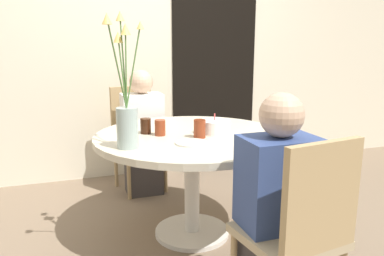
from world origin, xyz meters
TOP-DOWN VIEW (x-y plane):
  - ground_plane at (0.00, 0.00)m, footprint 16.00×16.00m
  - wall_back at (0.00, 1.40)m, footprint 8.00×0.05m
  - doorway_panel at (0.71, 1.37)m, footprint 0.90×0.01m
  - dining_table at (0.00, 0.00)m, footprint 1.27×1.27m
  - chair_right_flank at (-0.19, 1.01)m, footprint 0.47×0.47m
  - chair_far_back at (0.15, -1.01)m, footprint 0.45×0.45m
  - birthday_cake at (0.15, -0.03)m, footprint 0.20×0.20m
  - flower_vase at (-0.45, -0.20)m, footprint 0.24×0.29m
  - side_plate at (-0.08, -0.23)m, footprint 0.20×0.20m
  - drink_glass_0 at (-0.28, 0.11)m, footprint 0.07×0.07m
  - drink_glass_1 at (0.01, -0.11)m, footprint 0.08×0.08m
  - drink_glass_2 at (-0.21, 0.03)m, footprint 0.07×0.07m
  - person_guest at (-0.16, 0.85)m, footprint 0.34×0.24m
  - person_boy at (0.13, -0.86)m, footprint 0.34×0.24m

SIDE VIEW (x-z plane):
  - ground_plane at x=0.00m, z-range 0.00..0.00m
  - person_guest at x=-0.16m, z-range -0.03..1.05m
  - person_boy at x=0.13m, z-range -0.03..1.05m
  - chair_right_flank at x=-0.19m, z-range 0.06..0.98m
  - chair_far_back at x=0.15m, z-range 0.06..0.98m
  - dining_table at x=0.00m, z-range 0.24..0.95m
  - side_plate at x=-0.08m, z-range 0.71..0.72m
  - birthday_cake at x=0.15m, z-range 0.69..0.82m
  - drink_glass_0 at x=-0.28m, z-range 0.71..0.81m
  - drink_glass_2 at x=-0.21m, z-range 0.71..0.81m
  - drink_glass_1 at x=0.01m, z-range 0.71..0.83m
  - flower_vase at x=-0.45m, z-range 0.56..1.31m
  - doorway_panel at x=0.71m, z-range 0.00..2.05m
  - wall_back at x=0.00m, z-range 0.00..2.60m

